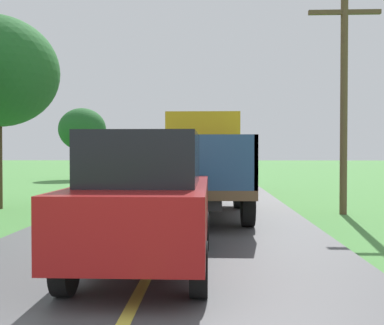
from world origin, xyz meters
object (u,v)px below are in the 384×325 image
object	(u,v)px
banana_truck_near	(203,162)
utility_pole_roadside	(344,97)
banana_truck_far	(201,158)
following_car	(146,199)
roadside_tree_far_left	(82,130)

from	to	relation	value
banana_truck_near	utility_pole_roadside	world-z (taller)	utility_pole_roadside
banana_truck_far	following_car	size ratio (longest dim) A/B	1.42
banana_truck_near	roadside_tree_far_left	distance (m)	18.99
banana_truck_far	banana_truck_near	bearing A→B (deg)	-88.39
banana_truck_far	following_car	world-z (taller)	banana_truck_far
banana_truck_near	following_car	xyz separation A→B (m)	(-0.68, -6.39, -0.40)
banana_truck_far	utility_pole_roadside	xyz separation A→B (m)	(4.19, -8.90, 1.81)
banana_truck_near	utility_pole_roadside	size ratio (longest dim) A/B	0.97
banana_truck_near	banana_truck_far	world-z (taller)	same
roadside_tree_far_left	banana_truck_near	bearing A→B (deg)	-64.45
banana_truck_near	banana_truck_far	bearing A→B (deg)	91.61
utility_pole_roadside	roadside_tree_far_left	world-z (taller)	utility_pole_roadside
banana_truck_near	following_car	world-z (taller)	banana_truck_near
banana_truck_far	roadside_tree_far_left	bearing A→B (deg)	134.88
following_car	utility_pole_roadside	bearing A→B (deg)	55.15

